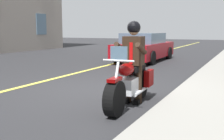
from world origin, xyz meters
TOP-DOWN VIEW (x-y plane):
  - ground_plane at (0.00, 0.00)m, footprint 80.00×80.00m
  - lane_center_stripe at (0.00, -2.00)m, footprint 60.00×0.16m
  - motorcycle_main at (0.91, 1.36)m, footprint 2.22×0.68m
  - rider_main at (0.72, 1.35)m, footprint 0.64×0.57m
  - car_dark at (-6.91, -1.14)m, footprint 4.60×1.92m

SIDE VIEW (x-z plane):
  - ground_plane at x=0.00m, z-range 0.00..0.00m
  - lane_center_stripe at x=0.00m, z-range 0.00..0.01m
  - motorcycle_main at x=0.91m, z-range -0.18..1.08m
  - car_dark at x=-6.91m, z-range -0.01..1.39m
  - rider_main at x=0.72m, z-range 0.17..1.91m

